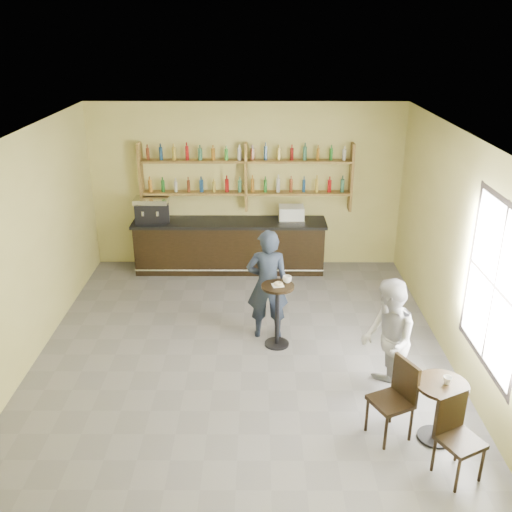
{
  "coord_description": "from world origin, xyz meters",
  "views": [
    {
      "loc": [
        0.23,
        -7.21,
        4.56
      ],
      "look_at": [
        0.2,
        0.8,
        1.25
      ],
      "focal_mm": 40.0,
      "sensor_mm": 36.0,
      "label": 1
    }
  ],
  "objects_px": {
    "espresso_machine": "(152,210)",
    "chair_west": "(391,401)",
    "man_main": "(267,284)",
    "pastry_case": "(291,214)",
    "bar_counter": "(230,245)",
    "chair_south": "(461,441)",
    "cafe_table": "(438,411)",
    "patron_second": "(387,340)",
    "pedestal_table": "(277,316)"
  },
  "relations": [
    {
      "from": "man_main",
      "to": "patron_second",
      "type": "distance_m",
      "value": 2.14
    },
    {
      "from": "espresso_machine",
      "to": "patron_second",
      "type": "bearing_deg",
      "value": -56.62
    },
    {
      "from": "bar_counter",
      "to": "patron_second",
      "type": "bearing_deg",
      "value": -61.82
    },
    {
      "from": "pedestal_table",
      "to": "man_main",
      "type": "bearing_deg",
      "value": 117.03
    },
    {
      "from": "chair_west",
      "to": "patron_second",
      "type": "xyz_separation_m",
      "value": [
        0.1,
        0.8,
        0.33
      ]
    },
    {
      "from": "espresso_machine",
      "to": "chair_west",
      "type": "bearing_deg",
      "value": -62.41
    },
    {
      "from": "espresso_machine",
      "to": "bar_counter",
      "type": "bearing_deg",
      "value": -8.44
    },
    {
      "from": "espresso_machine",
      "to": "chair_west",
      "type": "distance_m",
      "value": 6.11
    },
    {
      "from": "pedestal_table",
      "to": "man_main",
      "type": "distance_m",
      "value": 0.5
    },
    {
      "from": "pedestal_table",
      "to": "cafe_table",
      "type": "relative_size",
      "value": 1.3
    },
    {
      "from": "man_main",
      "to": "patron_second",
      "type": "xyz_separation_m",
      "value": [
        1.5,
        -1.53,
        -0.06
      ]
    },
    {
      "from": "pedestal_table",
      "to": "chair_south",
      "type": "relative_size",
      "value": 1.06
    },
    {
      "from": "man_main",
      "to": "chair_south",
      "type": "bearing_deg",
      "value": 122.95
    },
    {
      "from": "pedestal_table",
      "to": "patron_second",
      "type": "height_order",
      "value": "patron_second"
    },
    {
      "from": "espresso_machine",
      "to": "patron_second",
      "type": "relative_size",
      "value": 0.39
    },
    {
      "from": "pastry_case",
      "to": "patron_second",
      "type": "bearing_deg",
      "value": -76.5
    },
    {
      "from": "pastry_case",
      "to": "patron_second",
      "type": "distance_m",
      "value": 4.23
    },
    {
      "from": "pastry_case",
      "to": "espresso_machine",
      "type": "bearing_deg",
      "value": 179.68
    },
    {
      "from": "chair_south",
      "to": "pedestal_table",
      "type": "bearing_deg",
      "value": 97.22
    },
    {
      "from": "man_main",
      "to": "chair_west",
      "type": "height_order",
      "value": "man_main"
    },
    {
      "from": "bar_counter",
      "to": "cafe_table",
      "type": "xyz_separation_m",
      "value": [
        2.64,
        -4.95,
        -0.12
      ]
    },
    {
      "from": "bar_counter",
      "to": "pastry_case",
      "type": "distance_m",
      "value": 1.35
    },
    {
      "from": "espresso_machine",
      "to": "cafe_table",
      "type": "relative_size",
      "value": 0.84
    },
    {
      "from": "bar_counter",
      "to": "chair_south",
      "type": "height_order",
      "value": "bar_counter"
    },
    {
      "from": "pedestal_table",
      "to": "cafe_table",
      "type": "height_order",
      "value": "pedestal_table"
    },
    {
      "from": "pedestal_table",
      "to": "bar_counter",
      "type": "bearing_deg",
      "value": 106.43
    },
    {
      "from": "bar_counter",
      "to": "cafe_table",
      "type": "bearing_deg",
      "value": -61.9
    },
    {
      "from": "pastry_case",
      "to": "man_main",
      "type": "relative_size",
      "value": 0.28
    },
    {
      "from": "bar_counter",
      "to": "chair_south",
      "type": "relative_size",
      "value": 3.93
    },
    {
      "from": "espresso_machine",
      "to": "man_main",
      "type": "bearing_deg",
      "value": -58.3
    },
    {
      "from": "pedestal_table",
      "to": "chair_south",
      "type": "xyz_separation_m",
      "value": [
        1.85,
        -2.7,
        -0.03
      ]
    },
    {
      "from": "man_main",
      "to": "espresso_machine",
      "type": "bearing_deg",
      "value": -50.72
    },
    {
      "from": "patron_second",
      "to": "pastry_case",
      "type": "bearing_deg",
      "value": -165.07
    },
    {
      "from": "espresso_machine",
      "to": "pastry_case",
      "type": "xyz_separation_m",
      "value": [
        2.66,
        0.0,
        -0.08
      ]
    },
    {
      "from": "chair_west",
      "to": "chair_south",
      "type": "relative_size",
      "value": 1.04
    },
    {
      "from": "pastry_case",
      "to": "cafe_table",
      "type": "height_order",
      "value": "pastry_case"
    },
    {
      "from": "bar_counter",
      "to": "espresso_machine",
      "type": "relative_size",
      "value": 5.78
    },
    {
      "from": "bar_counter",
      "to": "patron_second",
      "type": "height_order",
      "value": "patron_second"
    },
    {
      "from": "chair_west",
      "to": "patron_second",
      "type": "bearing_deg",
      "value": 147.0
    },
    {
      "from": "chair_west",
      "to": "patron_second",
      "type": "distance_m",
      "value": 0.87
    },
    {
      "from": "espresso_machine",
      "to": "pedestal_table",
      "type": "xyz_separation_m",
      "value": [
        2.31,
        -2.86,
        -0.73
      ]
    },
    {
      "from": "chair_west",
      "to": "bar_counter",
      "type": "bearing_deg",
      "value": 177.33
    },
    {
      "from": "pastry_case",
      "to": "cafe_table",
      "type": "xyz_separation_m",
      "value": [
        1.46,
        -4.95,
        -0.77
      ]
    },
    {
      "from": "pastry_case",
      "to": "bar_counter",
      "type": "bearing_deg",
      "value": 179.68
    },
    {
      "from": "espresso_machine",
      "to": "chair_south",
      "type": "distance_m",
      "value": 6.98
    },
    {
      "from": "bar_counter",
      "to": "chair_west",
      "type": "bearing_deg",
      "value": -66.87
    },
    {
      "from": "espresso_machine",
      "to": "cafe_table",
      "type": "height_order",
      "value": "espresso_machine"
    },
    {
      "from": "cafe_table",
      "to": "patron_second",
      "type": "relative_size",
      "value": 0.47
    },
    {
      "from": "chair_south",
      "to": "bar_counter",
      "type": "bearing_deg",
      "value": 88.62
    },
    {
      "from": "man_main",
      "to": "cafe_table",
      "type": "bearing_deg",
      "value": 128.41
    }
  ]
}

